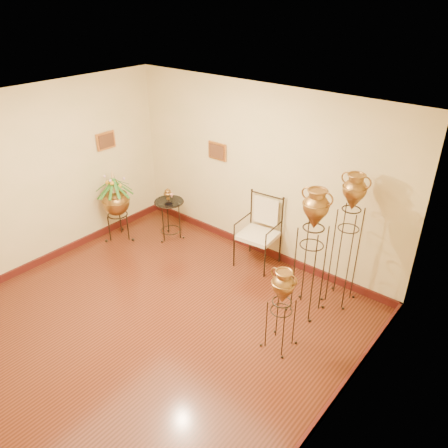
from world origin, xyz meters
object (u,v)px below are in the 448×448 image
Objects in this scene: planter_urn at (116,200)px; armchair at (258,233)px; side_table at (170,219)px; amphora_mid at (311,252)px; amphora_tall at (347,239)px.

planter_urn is 2.56m from armchair.
amphora_mid is at bearing -4.33° from side_table.
planter_urn is at bearing -174.13° from amphora_mid.
armchair is at bearing 9.75° from side_table.
planter_urn is 1.47× the size of side_table.
amphora_tall is 2.14× the size of side_table.
side_table is (-1.69, -0.29, -0.20)m from armchair.
amphora_tall reaches higher than armchair.
amphora_mid is at bearing -116.51° from amphora_tall.
amphora_tall is at bearing 12.87° from planter_urn.
armchair is at bearing 180.00° from amphora_tall.
amphora_mid reaches higher than planter_urn.
armchair is at bearing 20.14° from planter_urn.
armchair is 1.25× the size of side_table.
amphora_mid is 1.62× the size of armchair.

